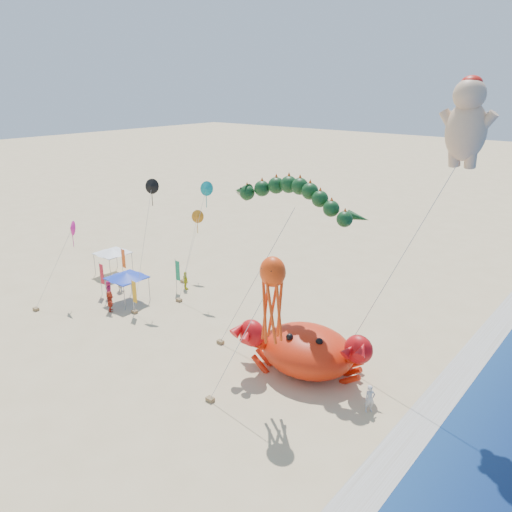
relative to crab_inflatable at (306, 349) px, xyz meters
The scene contains 11 objects.
ground 4.17m from the crab_inflatable, behind, with size 320.00×320.00×0.00m, color #D1B784.
foam_strip 8.37m from the crab_inflatable, ahead, with size 320.00×320.00×0.00m, color silver.
crab_inflatable is the anchor object (origin of this frame).
dragon_kite 10.07m from the crab_inflatable, 140.73° to the left, with size 10.29×4.78×12.01m.
cherub_kite 17.05m from the crab_inflatable, 36.27° to the left, with size 6.94×4.00×18.88m.
octopus_kite 6.79m from the crab_inflatable, 87.15° to the right, with size 3.83×3.36×9.34m.
canopy_blue 18.71m from the crab_inflatable, behind, with size 3.20×3.20×2.71m.
canopy_white 25.52m from the crab_inflatable, behind, with size 3.19×3.19×2.71m.
feather_flags 19.46m from the crab_inflatable, behind, with size 8.15×5.68×3.20m.
beachgoers 16.71m from the crab_inflatable, behind, with size 27.43×8.42×1.82m.
small_kites 19.32m from the crab_inflatable, behind, with size 9.22×14.59×10.88m.
Camera 1 is at (19.95, -24.51, 18.46)m, focal length 35.00 mm.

